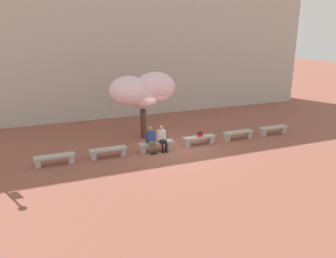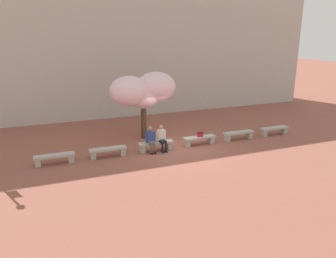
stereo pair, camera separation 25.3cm
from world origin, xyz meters
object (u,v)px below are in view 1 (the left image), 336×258
at_px(person_seated_right, 162,137).
at_px(handbag, 200,134).
at_px(stone_bench_far_east, 273,129).
at_px(person_seated_left, 151,138).
at_px(stone_bench_west_end, 55,158).
at_px(stone_bench_east_end, 238,134).
at_px(stone_bench_center, 156,145).
at_px(stone_bench_near_west, 108,151).
at_px(stone_bench_near_east, 199,139).
at_px(cherry_tree_main, 142,91).

height_order(person_seated_right, handbag, person_seated_right).
relative_size(stone_bench_far_east, person_seated_right, 1.38).
bearing_deg(person_seated_left, stone_bench_west_end, 179.33).
bearing_deg(person_seated_right, stone_bench_east_end, 0.67).
bearing_deg(stone_bench_east_end, person_seated_right, -179.33).
bearing_deg(stone_bench_far_east, person_seated_left, -179.60).
height_order(stone_bench_west_end, stone_bench_center, same).
distance_m(stone_bench_near_west, stone_bench_far_east, 9.79).
distance_m(stone_bench_center, person_seated_left, 0.49).
distance_m(stone_bench_near_east, cherry_tree_main, 4.07).
relative_size(stone_bench_near_west, stone_bench_near_east, 1.00).
height_order(stone_bench_near_west, stone_bench_east_end, same).
bearing_deg(handbag, person_seated_right, -178.93).
xyz_separation_m(person_seated_right, handbag, (2.19, 0.04, -0.12)).
bearing_deg(stone_bench_center, stone_bench_far_east, 0.00).
bearing_deg(cherry_tree_main, stone_bench_far_east, -16.91).
bearing_deg(stone_bench_center, cherry_tree_main, 89.11).
relative_size(stone_bench_center, person_seated_right, 1.38).
relative_size(stone_bench_far_east, handbag, 5.25).
bearing_deg(person_seated_left, handbag, 0.85).
distance_m(stone_bench_east_end, cherry_tree_main, 5.86).
height_order(stone_bench_near_west, stone_bench_near_east, same).
distance_m(person_seated_left, person_seated_right, 0.58).
relative_size(stone_bench_west_end, handbag, 5.25).
distance_m(stone_bench_near_west, stone_bench_center, 2.45).
height_order(stone_bench_center, stone_bench_near_east, same).
height_order(stone_bench_center, person_seated_left, person_seated_left).
bearing_deg(person_seated_left, stone_bench_near_east, 1.12).
relative_size(stone_bench_west_end, stone_bench_near_east, 1.00).
bearing_deg(stone_bench_far_east, stone_bench_near_east, 180.00).
height_order(stone_bench_west_end, stone_bench_near_east, same).
bearing_deg(handbag, stone_bench_near_west, 179.86).
bearing_deg(stone_bench_near_east, person_seated_left, -178.88).
relative_size(stone_bench_near_west, stone_bench_center, 1.00).
distance_m(stone_bench_near_west, stone_bench_east_end, 7.34).
xyz_separation_m(stone_bench_far_east, person_seated_right, (-7.05, -0.05, 0.40)).
bearing_deg(cherry_tree_main, stone_bench_near_west, -138.16).
xyz_separation_m(person_seated_left, cherry_tree_main, (0.32, 2.28, 2.01)).
xyz_separation_m(stone_bench_far_east, handbag, (-4.86, -0.01, 0.28)).
distance_m(stone_bench_center, stone_bench_far_east, 7.34).
height_order(stone_bench_near_east, person_seated_right, person_seated_right).
bearing_deg(stone_bench_near_east, person_seated_right, -178.58).
bearing_deg(handbag, cherry_tree_main, 137.66).
xyz_separation_m(stone_bench_west_end, stone_bench_near_west, (2.45, 0.00, 0.00)).
distance_m(stone_bench_far_east, cherry_tree_main, 8.01).
bearing_deg(stone_bench_near_east, handbag, -17.70).
distance_m(stone_bench_far_east, person_seated_right, 7.06).
relative_size(person_seated_right, cherry_tree_main, 0.35).
xyz_separation_m(stone_bench_center, person_seated_right, (0.29, -0.05, 0.40)).
relative_size(stone_bench_far_east, person_seated_left, 1.38).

